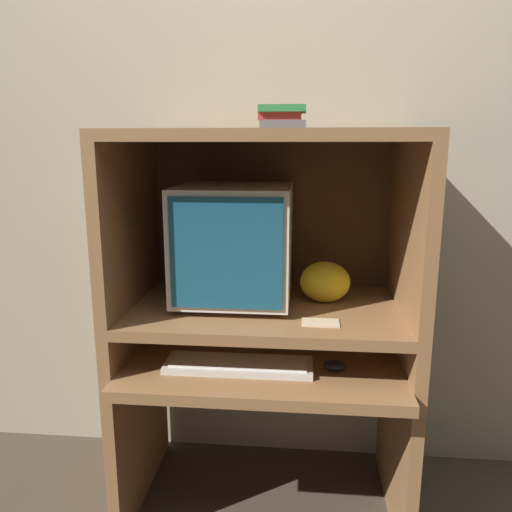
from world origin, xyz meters
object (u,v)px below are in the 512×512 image
object	(u,v)px
crt_monitor	(235,243)
book_stack	(282,118)
mouse	(335,366)
keyboard	(239,364)
snack_bag	(325,282)

from	to	relation	value
crt_monitor	book_stack	distance (m)	0.45
book_stack	crt_monitor	bearing A→B (deg)	178.50
mouse	book_stack	xyz separation A→B (m)	(-0.19, 0.19, 0.77)
keyboard	mouse	distance (m)	0.31
keyboard	book_stack	world-z (taller)	book_stack
mouse	crt_monitor	bearing A→B (deg)	150.76
crt_monitor	book_stack	xyz separation A→B (m)	(0.16, -0.00, 0.42)
mouse	snack_bag	bearing A→B (deg)	97.81
mouse	book_stack	world-z (taller)	book_stack
mouse	snack_bag	world-z (taller)	snack_bag
keyboard	mouse	bearing A→B (deg)	2.22
crt_monitor	snack_bag	world-z (taller)	crt_monitor
mouse	book_stack	bearing A→B (deg)	134.39
mouse	book_stack	size ratio (longest dim) A/B	0.48
crt_monitor	snack_bag	bearing A→B (deg)	3.90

